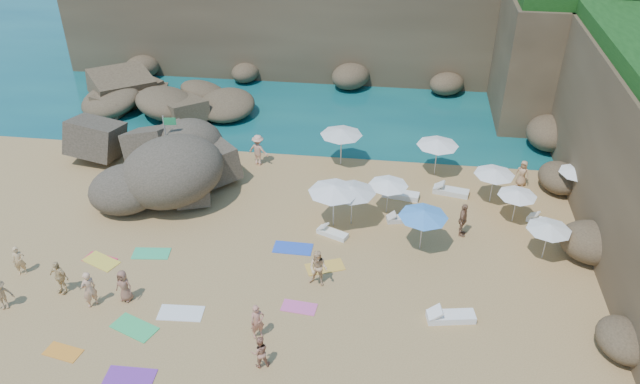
# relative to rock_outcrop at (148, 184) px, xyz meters

# --- Properties ---
(ground) EXTENTS (120.00, 120.00, 0.00)m
(ground) POSITION_rel_rock_outcrop_xyz_m (8.15, -5.67, 0.00)
(ground) COLOR tan
(ground) RESTS_ON ground
(seawater) EXTENTS (120.00, 120.00, 0.00)m
(seawater) POSITION_rel_rock_outcrop_xyz_m (8.15, 24.33, 0.00)
(seawater) COLOR #0C4751
(seawater) RESTS_ON ground
(cliff_back) EXTENTS (44.00, 8.00, 8.00)m
(cliff_back) POSITION_rel_rock_outcrop_xyz_m (10.15, 19.33, 4.00)
(cliff_back) COLOR brown
(cliff_back) RESTS_ON ground
(cliff_corner) EXTENTS (10.00, 12.00, 8.00)m
(cliff_corner) POSITION_rel_rock_outcrop_xyz_m (25.15, 14.33, 4.00)
(cliff_corner) COLOR brown
(cliff_corner) RESTS_ON ground
(rock_promontory) EXTENTS (12.00, 7.00, 2.00)m
(rock_promontory) POSITION_rel_rock_outcrop_xyz_m (-2.85, 10.33, 0.00)
(rock_promontory) COLOR brown
(rock_promontory) RESTS_ON ground
(marina_masts) EXTENTS (3.10, 0.10, 6.00)m
(marina_masts) POSITION_rel_rock_outcrop_xyz_m (-8.35, 24.33, 3.00)
(marina_masts) COLOR white
(marina_masts) RESTS_ON ground
(rock_outcrop) EXTENTS (9.82, 7.85, 3.62)m
(rock_outcrop) POSITION_rel_rock_outcrop_xyz_m (0.00, 0.00, 0.00)
(rock_outcrop) COLOR brown
(rock_outcrop) RESTS_ON ground
(flag_pole) EXTENTS (0.73, 0.14, 3.77)m
(flag_pole) POSITION_rel_rock_outcrop_xyz_m (1.16, 1.07, 2.40)
(flag_pole) COLOR silver
(flag_pole) RESTS_ON ground
(parasol_0) EXTENTS (2.47, 2.47, 2.33)m
(parasol_0) POSITION_rel_rock_outcrop_xyz_m (10.58, 3.60, 2.14)
(parasol_0) COLOR silver
(parasol_0) RESTS_ON ground
(parasol_1) EXTENTS (2.07, 2.07, 1.96)m
(parasol_1) POSITION_rel_rock_outcrop_xyz_m (13.46, -1.05, 1.80)
(parasol_1) COLOR silver
(parasol_1) RESTS_ON ground
(parasol_2) EXTENTS (2.37, 2.37, 2.25)m
(parasol_2) POSITION_rel_rock_outcrop_xyz_m (16.06, 3.16, 2.06)
(parasol_2) COLOR silver
(parasol_2) RESTS_ON ground
(parasol_3) EXTENTS (2.07, 2.07, 1.96)m
(parasol_3) POSITION_rel_rock_outcrop_xyz_m (23.40, 1.47, 1.80)
(parasol_3) COLOR silver
(parasol_3) RESTS_ON ground
(parasol_4) EXTENTS (2.14, 2.14, 2.02)m
(parasol_4) POSITION_rel_rock_outcrop_xyz_m (18.95, 0.66, 1.85)
(parasol_4) COLOR silver
(parasol_4) RESTS_ON ground
(parasol_5) EXTENTS (2.39, 2.39, 2.26)m
(parasol_5) POSITION_rel_rock_outcrop_xyz_m (11.71, -2.33, 2.07)
(parasol_5) COLOR silver
(parasol_5) RESTS_ON ground
(parasol_8) EXTENTS (1.97, 1.97, 1.86)m
(parasol_8) POSITION_rel_rock_outcrop_xyz_m (19.92, -1.06, 1.71)
(parasol_8) COLOR silver
(parasol_8) RESTS_ON ground
(parasol_9) EXTENTS (2.57, 2.57, 2.43)m
(parasol_9) POSITION_rel_rock_outcrop_xyz_m (10.83, -2.62, 2.23)
(parasol_9) COLOR silver
(parasol_9) RESTS_ON ground
(parasol_10) EXTENTS (2.35, 2.35, 2.22)m
(parasol_10) POSITION_rel_rock_outcrop_xyz_m (15.19, -3.95, 2.04)
(parasol_10) COLOR silver
(parasol_10) RESTS_ON ground
(parasol_11) EXTENTS (2.07, 2.07, 1.95)m
(parasol_11) POSITION_rel_rock_outcrop_xyz_m (20.95, -3.93, 1.79)
(parasol_11) COLOR silver
(parasol_11) RESTS_ON ground
(lounger_0) EXTENTS (1.64, 0.85, 0.24)m
(lounger_0) POSITION_rel_rock_outcrop_xyz_m (14.28, -1.78, 0.12)
(lounger_0) COLOR silver
(lounger_0) RESTS_ON ground
(lounger_1) EXTENTS (2.01, 1.01, 0.30)m
(lounger_1) POSITION_rel_rock_outcrop_xyz_m (16.90, 1.14, 0.15)
(lounger_1) COLOR silver
(lounger_1) RESTS_ON ground
(lounger_2) EXTENTS (2.04, 0.97, 0.30)m
(lounger_2) POSITION_rel_rock_outcrop_xyz_m (14.18, 0.46, 0.15)
(lounger_2) COLOR white
(lounger_2) RESTS_ON ground
(lounger_3) EXTENTS (1.65, 1.10, 0.24)m
(lounger_3) POSITION_rel_rock_outcrop_xyz_m (10.88, -3.48, 0.12)
(lounger_3) COLOR white
(lounger_3) RESTS_ON ground
(lounger_4) EXTENTS (1.71, 1.36, 0.26)m
(lounger_4) POSITION_rel_rock_outcrop_xyz_m (21.46, -1.20, 0.13)
(lounger_4) COLOR white
(lounger_4) RESTS_ON ground
(lounger_5) EXTENTS (2.09, 1.01, 0.31)m
(lounger_5) POSITION_rel_rock_outcrop_xyz_m (16.44, -8.68, 0.16)
(lounger_5) COLOR white
(lounger_5) RESTS_ON ground
(towel_2) EXTENTS (1.58, 1.00, 0.03)m
(towel_2) POSITION_rel_rock_outcrop_xyz_m (1.19, -12.47, 0.01)
(towel_2) COLOR orange
(towel_2) RESTS_ON ground
(towel_3) EXTENTS (2.13, 1.60, 0.03)m
(towel_3) POSITION_rel_rock_outcrop_xyz_m (3.49, -10.83, 0.02)
(towel_3) COLOR #34B962
(towel_3) RESTS_ON ground
(towel_4) EXTENTS (1.91, 1.47, 0.03)m
(towel_4) POSITION_rel_rock_outcrop_xyz_m (0.32, -6.91, 0.02)
(towel_4) COLOR yellow
(towel_4) RESTS_ON ground
(towel_5) EXTENTS (1.94, 1.06, 0.03)m
(towel_5) POSITION_rel_rock_outcrop_xyz_m (5.12, -9.77, 0.02)
(towel_5) COLOR white
(towel_5) RESTS_ON ground
(towel_6) EXTENTS (1.90, 0.98, 0.03)m
(towel_6) POSITION_rel_rock_outcrop_xyz_m (4.29, -13.33, 0.02)
(towel_6) COLOR purple
(towel_6) RESTS_ON ground
(towel_7) EXTENTS (1.67, 1.12, 0.03)m
(towel_7) POSITION_rel_rock_outcrop_xyz_m (0.20, -6.80, 0.01)
(towel_7) COLOR #F12A4B
(towel_7) RESTS_ON ground
(towel_8) EXTENTS (1.89, 0.97, 0.03)m
(towel_8) POSITION_rel_rock_outcrop_xyz_m (9.10, -4.76, 0.02)
(towel_8) COLOR blue
(towel_8) RESTS_ON ground
(towel_9) EXTENTS (1.56, 0.89, 0.03)m
(towel_9) POSITION_rel_rock_outcrop_xyz_m (10.04, -8.77, 0.01)
(towel_9) COLOR #E1579C
(towel_9) RESTS_ON ground
(towel_11) EXTENTS (1.84, 1.06, 0.03)m
(towel_11) POSITION_rel_rock_outcrop_xyz_m (2.45, -6.04, 0.02)
(towel_11) COLOR #34B976
(towel_11) RESTS_ON ground
(towel_12) EXTENTS (1.96, 1.48, 0.03)m
(towel_12) POSITION_rel_rock_outcrop_xyz_m (10.82, -5.97, 0.02)
(towel_12) COLOR gold
(towel_12) RESTS_ON ground
(person_stand_0) EXTENTS (0.64, 0.55, 1.49)m
(person_stand_0) POSITION_rel_rock_outcrop_xyz_m (-2.88, -8.18, 0.74)
(person_stand_0) COLOR tan
(person_stand_0) RESTS_ON ground
(person_stand_1) EXTENTS (0.85, 0.76, 1.45)m
(person_stand_1) POSITION_rel_rock_outcrop_xyz_m (9.07, -12.10, 0.73)
(person_stand_1) COLOR #B37559
(person_stand_1) RESTS_ON ground
(person_stand_2) EXTENTS (1.32, 0.84, 1.90)m
(person_stand_2) POSITION_rel_rock_outcrop_xyz_m (5.78, 2.98, 0.95)
(person_stand_2) COLOR #E1A080
(person_stand_2) RESTS_ON ground
(person_stand_3) EXTENTS (0.67, 1.13, 1.81)m
(person_stand_3) POSITION_rel_rock_outcrop_xyz_m (17.22, -2.59, 0.90)
(person_stand_3) COLOR #906548
(person_stand_3) RESTS_ON ground
(person_stand_4) EXTENTS (0.85, 0.69, 1.53)m
(person_stand_4) POSITION_rel_rock_outcrop_xyz_m (20.82, 2.58, 0.76)
(person_stand_4) COLOR tan
(person_stand_4) RESTS_ON ground
(person_stand_5) EXTENTS (1.65, 0.51, 1.77)m
(person_stand_5) POSITION_rel_rock_outcrop_xyz_m (1.47, -0.09, 0.89)
(person_stand_5) COLOR #A36D51
(person_stand_5) RESTS_ON ground
(person_stand_6) EXTENTS (0.72, 0.78, 1.80)m
(person_stand_6) POSITION_rel_rock_outcrop_xyz_m (1.21, -9.75, 0.90)
(person_stand_6) COLOR tan
(person_stand_6) RESTS_ON ground
(person_lie_0) EXTENTS (1.54, 1.73, 0.39)m
(person_lie_0) POSITION_rel_rock_outcrop_xyz_m (-2.40, -10.43, 0.19)
(person_lie_0) COLOR #A27B51
(person_lie_0) RESTS_ON ground
(person_lie_1) EXTENTS (1.34, 1.83, 0.40)m
(person_lie_1) POSITION_rel_rock_outcrop_xyz_m (-0.45, -9.13, 0.20)
(person_lie_1) COLOR #DAB87C
(person_lie_1) RESTS_ON ground
(person_lie_2) EXTENTS (1.03, 1.65, 0.41)m
(person_lie_2) POSITION_rel_rock_outcrop_xyz_m (2.53, -9.25, 0.21)
(person_lie_2) COLOR brown
(person_lie_2) RESTS_ON ground
(person_lie_4) EXTENTS (1.32, 1.66, 0.38)m
(person_lie_4) POSITION_rel_rock_outcrop_xyz_m (8.67, -10.65, 0.19)
(person_lie_4) COLOR #BA745D
(person_lie_4) RESTS_ON ground
(person_lie_5) EXTENTS (1.24, 1.92, 0.67)m
(person_lie_5) POSITION_rel_rock_outcrop_xyz_m (10.66, -7.20, 0.34)
(person_lie_5) COLOR #E0B37F
(person_lie_5) RESTS_ON ground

